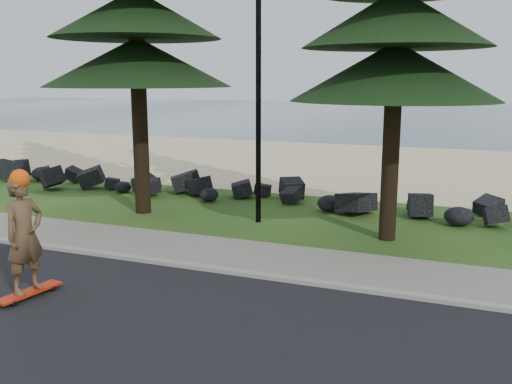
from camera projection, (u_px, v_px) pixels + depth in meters
ground at (205, 255)px, 12.49m from camera, size 160.00×160.00×0.00m
road at (66, 341)px, 8.39m from camera, size 160.00×7.00×0.02m
kerb at (185, 265)px, 11.66m from camera, size 160.00×0.20×0.10m
sidewalk at (209, 251)px, 12.67m from camera, size 160.00×2.00×0.08m
beach_sand at (350, 164)px, 25.69m from camera, size 160.00×15.00×0.01m
ocean at (428, 115)px, 58.92m from camera, size 160.00×58.00×0.01m
seawall_boulders at (287, 204)px, 17.59m from camera, size 60.00×2.40×1.10m
lamp_post at (258, 65)px, 14.59m from camera, size 0.25×0.14×8.14m
skateboarder at (25, 235)px, 9.84m from camera, size 0.60×1.26×2.29m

